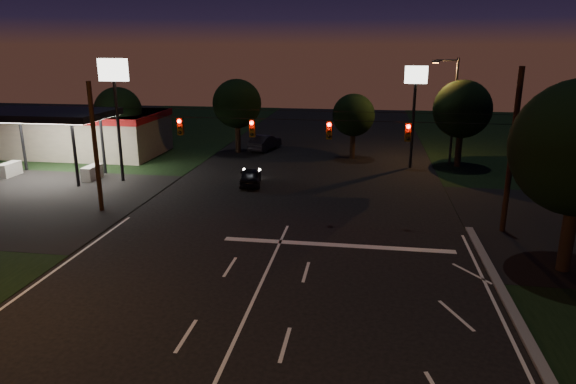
# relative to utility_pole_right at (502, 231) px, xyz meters

# --- Properties ---
(ground) EXTENTS (140.00, 140.00, 0.00)m
(ground) POSITION_rel_utility_pole_right_xyz_m (-12.00, -15.00, 0.00)
(ground) COLOR black
(ground) RESTS_ON ground
(stop_bar) EXTENTS (12.00, 0.50, 0.01)m
(stop_bar) POSITION_rel_utility_pole_right_xyz_m (-9.00, -3.50, 0.01)
(stop_bar) COLOR silver
(stop_bar) RESTS_ON ground
(utility_pole_right) EXTENTS (0.30, 0.30, 9.00)m
(utility_pole_right) POSITION_rel_utility_pole_right_xyz_m (0.00, 0.00, 0.00)
(utility_pole_right) COLOR black
(utility_pole_right) RESTS_ON ground
(utility_pole_left) EXTENTS (0.28, 0.28, 8.00)m
(utility_pole_left) POSITION_rel_utility_pole_right_xyz_m (-24.00, 0.00, 0.00)
(utility_pole_left) COLOR black
(utility_pole_left) RESTS_ON ground
(signal_span) EXTENTS (24.00, 0.40, 1.56)m
(signal_span) POSITION_rel_utility_pole_right_xyz_m (-12.00, -0.04, 5.50)
(signal_span) COLOR black
(signal_span) RESTS_ON ground
(gas_station) EXTENTS (14.20, 16.10, 5.25)m
(gas_station) POSITION_rel_utility_pole_right_xyz_m (-33.86, 15.39, 2.38)
(gas_station) COLOR gray
(gas_station) RESTS_ON ground
(pole_sign_left_near) EXTENTS (2.20, 0.30, 9.10)m
(pole_sign_left_near) POSITION_rel_utility_pole_right_xyz_m (-26.00, 7.00, 6.98)
(pole_sign_left_near) COLOR black
(pole_sign_left_near) RESTS_ON ground
(pole_sign_right) EXTENTS (1.80, 0.30, 8.40)m
(pole_sign_right) POSITION_rel_utility_pole_right_xyz_m (-4.00, 15.00, 6.24)
(pole_sign_right) COLOR black
(pole_sign_right) RESTS_ON ground
(street_light_right_far) EXTENTS (2.20, 0.35, 9.00)m
(street_light_right_far) POSITION_rel_utility_pole_right_xyz_m (-0.76, 17.00, 5.24)
(street_light_right_far) COLOR black
(street_light_right_far) RESTS_ON ground
(tree_far_a) EXTENTS (4.20, 4.20, 6.42)m
(tree_far_a) POSITION_rel_utility_pole_right_xyz_m (-29.98, 15.12, 4.26)
(tree_far_a) COLOR black
(tree_far_a) RESTS_ON ground
(tree_far_b) EXTENTS (4.60, 4.60, 6.98)m
(tree_far_b) POSITION_rel_utility_pole_right_xyz_m (-19.98, 19.13, 4.61)
(tree_far_b) COLOR black
(tree_far_b) RESTS_ON ground
(tree_far_c) EXTENTS (3.80, 3.80, 5.86)m
(tree_far_c) POSITION_rel_utility_pole_right_xyz_m (-8.98, 18.10, 3.90)
(tree_far_c) COLOR black
(tree_far_c) RESTS_ON ground
(tree_far_d) EXTENTS (4.80, 4.80, 7.30)m
(tree_far_d) POSITION_rel_utility_pole_right_xyz_m (0.02, 16.13, 4.83)
(tree_far_d) COLOR black
(tree_far_d) RESTS_ON ground
(tree_far_e) EXTENTS (4.00, 4.00, 6.18)m
(tree_far_e) POSITION_rel_utility_pole_right_xyz_m (8.02, 14.11, 4.11)
(tree_far_e) COLOR black
(tree_far_e) RESTS_ON ground
(car_oncoming_a) EXTENTS (2.14, 4.00, 1.29)m
(car_oncoming_a) POSITION_rel_utility_pole_right_xyz_m (-16.13, 7.43, 0.65)
(car_oncoming_a) COLOR black
(car_oncoming_a) RESTS_ON ground
(car_oncoming_b) EXTENTS (2.72, 4.85, 1.51)m
(car_oncoming_b) POSITION_rel_utility_pole_right_xyz_m (-17.66, 20.50, 0.76)
(car_oncoming_b) COLOR black
(car_oncoming_b) RESTS_ON ground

